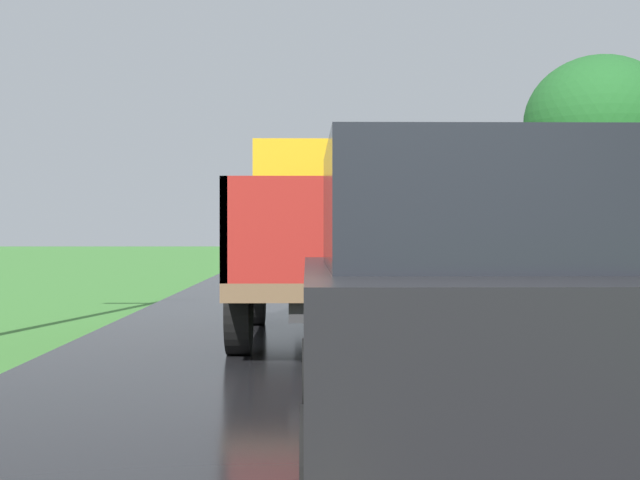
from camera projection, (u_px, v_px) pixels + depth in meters
banana_truck_near at (324, 234)px, 12.75m from camera, size 2.38×5.82×2.80m
roadside_tree_mid_right at (600, 124)px, 25.72m from camera, size 4.36×4.36×6.65m
following_car at (450, 305)px, 5.20m from camera, size 1.74×4.10×1.92m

